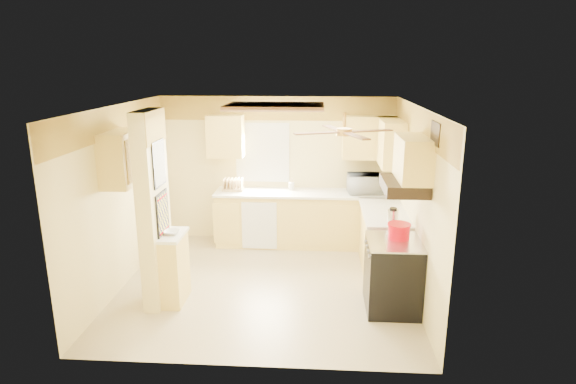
# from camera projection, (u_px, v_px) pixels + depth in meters

# --- Properties ---
(floor) EXTENTS (4.00, 4.00, 0.00)m
(floor) POSITION_uv_depth(u_px,v_px,m) (266.00, 285.00, 6.82)
(floor) COLOR tan
(floor) RESTS_ON ground
(ceiling) EXTENTS (4.00, 4.00, 0.00)m
(ceiling) POSITION_uv_depth(u_px,v_px,m) (264.00, 106.00, 6.16)
(ceiling) COLOR white
(ceiling) RESTS_ON wall_back
(wall_back) EXTENTS (4.00, 0.00, 4.00)m
(wall_back) POSITION_uv_depth(u_px,v_px,m) (277.00, 170.00, 8.32)
(wall_back) COLOR beige
(wall_back) RESTS_ON floor
(wall_front) EXTENTS (4.00, 0.00, 4.00)m
(wall_front) POSITION_uv_depth(u_px,v_px,m) (243.00, 254.00, 4.66)
(wall_front) COLOR beige
(wall_front) RESTS_ON floor
(wall_left) EXTENTS (0.00, 3.80, 3.80)m
(wall_left) POSITION_uv_depth(u_px,v_px,m) (121.00, 197.00, 6.62)
(wall_left) COLOR beige
(wall_left) RESTS_ON floor
(wall_right) EXTENTS (0.00, 3.80, 3.80)m
(wall_right) POSITION_uv_depth(u_px,v_px,m) (415.00, 203.00, 6.37)
(wall_right) COLOR beige
(wall_right) RESTS_ON floor
(wallpaper_border) EXTENTS (4.00, 0.02, 0.40)m
(wallpaper_border) POSITION_uv_depth(u_px,v_px,m) (277.00, 109.00, 8.03)
(wallpaper_border) COLOR gold
(wallpaper_border) RESTS_ON wall_back
(partition_column) EXTENTS (0.20, 0.70, 2.50)m
(partition_column) POSITION_uv_depth(u_px,v_px,m) (154.00, 210.00, 6.04)
(partition_column) COLOR beige
(partition_column) RESTS_ON floor
(partition_ledge) EXTENTS (0.25, 0.55, 0.90)m
(partition_ledge) POSITION_uv_depth(u_px,v_px,m) (175.00, 269.00, 6.24)
(partition_ledge) COLOR #E1BF58
(partition_ledge) RESTS_ON floor
(ledge_top) EXTENTS (0.28, 0.58, 0.04)m
(ledge_top) POSITION_uv_depth(u_px,v_px,m) (172.00, 235.00, 6.12)
(ledge_top) COLOR white
(ledge_top) RESTS_ON partition_ledge
(lower_cabinets_back) EXTENTS (3.00, 0.60, 0.90)m
(lower_cabinets_back) POSITION_uv_depth(u_px,v_px,m) (305.00, 220.00, 8.21)
(lower_cabinets_back) COLOR #E1BF58
(lower_cabinets_back) RESTS_ON floor
(lower_cabinets_right) EXTENTS (0.60, 1.40, 0.90)m
(lower_cabinets_right) POSITION_uv_depth(u_px,v_px,m) (383.00, 242.00, 7.17)
(lower_cabinets_right) COLOR #E1BF58
(lower_cabinets_right) RESTS_ON floor
(countertop_back) EXTENTS (3.04, 0.64, 0.04)m
(countertop_back) POSITION_uv_depth(u_px,v_px,m) (305.00, 193.00, 8.08)
(countertop_back) COLOR white
(countertop_back) RESTS_ON lower_cabinets_back
(countertop_right) EXTENTS (0.64, 1.44, 0.04)m
(countertop_right) POSITION_uv_depth(u_px,v_px,m) (384.00, 212.00, 7.05)
(countertop_right) COLOR white
(countertop_right) RESTS_ON lower_cabinets_right
(dishwasher_panel) EXTENTS (0.58, 0.02, 0.80)m
(dishwasher_panel) POSITION_uv_depth(u_px,v_px,m) (259.00, 226.00, 7.96)
(dishwasher_panel) COLOR white
(dishwasher_panel) RESTS_ON lower_cabinets_back
(window) EXTENTS (0.92, 0.02, 1.02)m
(window) POSITION_uv_depth(u_px,v_px,m) (263.00, 153.00, 8.24)
(window) COLOR white
(window) RESTS_ON wall_back
(upper_cab_back_left) EXTENTS (0.60, 0.35, 0.70)m
(upper_cab_back_left) POSITION_uv_depth(u_px,v_px,m) (226.00, 136.00, 8.05)
(upper_cab_back_left) COLOR #E1BF58
(upper_cab_back_left) RESTS_ON wall_back
(upper_cab_back_right) EXTENTS (0.90, 0.35, 0.70)m
(upper_cab_back_right) POSITION_uv_depth(u_px,v_px,m) (370.00, 138.00, 7.90)
(upper_cab_back_right) COLOR #E1BF58
(upper_cab_back_right) RESTS_ON wall_back
(upper_cab_right) EXTENTS (0.35, 1.00, 0.70)m
(upper_cab_right) POSITION_uv_depth(u_px,v_px,m) (391.00, 142.00, 7.42)
(upper_cab_right) COLOR #E1BF58
(upper_cab_right) RESTS_ON wall_right
(upper_cab_left_wall) EXTENTS (0.35, 0.75, 0.70)m
(upper_cab_left_wall) POSITION_uv_depth(u_px,v_px,m) (122.00, 158.00, 6.21)
(upper_cab_left_wall) COLOR #E1BF58
(upper_cab_left_wall) RESTS_ON wall_left
(upper_cab_over_stove) EXTENTS (0.35, 0.76, 0.52)m
(upper_cab_over_stove) POSITION_uv_depth(u_px,v_px,m) (413.00, 159.00, 5.66)
(upper_cab_over_stove) COLOR #E1BF58
(upper_cab_over_stove) RESTS_ON wall_right
(stove) EXTENTS (0.68, 0.77, 0.92)m
(stove) POSITION_uv_depth(u_px,v_px,m) (393.00, 274.00, 6.06)
(stove) COLOR black
(stove) RESTS_ON floor
(range_hood) EXTENTS (0.50, 0.76, 0.14)m
(range_hood) POSITION_uv_depth(u_px,v_px,m) (404.00, 186.00, 5.76)
(range_hood) COLOR black
(range_hood) RESTS_ON upper_cab_over_stove
(poster_menu) EXTENTS (0.02, 0.42, 0.57)m
(poster_menu) POSITION_uv_depth(u_px,v_px,m) (159.00, 164.00, 5.88)
(poster_menu) COLOR black
(poster_menu) RESTS_ON partition_column
(poster_nashville) EXTENTS (0.02, 0.42, 0.57)m
(poster_nashville) POSITION_uv_depth(u_px,v_px,m) (163.00, 214.00, 6.05)
(poster_nashville) COLOR black
(poster_nashville) RESTS_ON partition_column
(ceiling_light_panel) EXTENTS (1.35, 0.95, 0.06)m
(ceiling_light_panel) POSITION_uv_depth(u_px,v_px,m) (275.00, 107.00, 6.65)
(ceiling_light_panel) COLOR brown
(ceiling_light_panel) RESTS_ON ceiling
(ceiling_fan) EXTENTS (1.15, 1.15, 0.26)m
(ceiling_fan) POSITION_uv_depth(u_px,v_px,m) (344.00, 131.00, 5.48)
(ceiling_fan) COLOR gold
(ceiling_fan) RESTS_ON ceiling
(vent_grate) EXTENTS (0.02, 0.40, 0.25)m
(vent_grate) POSITION_uv_depth(u_px,v_px,m) (436.00, 133.00, 5.23)
(vent_grate) COLOR black
(vent_grate) RESTS_ON wall_right
(microwave) EXTENTS (0.61, 0.44, 0.32)m
(microwave) POSITION_uv_depth(u_px,v_px,m) (365.00, 184.00, 7.98)
(microwave) COLOR white
(microwave) RESTS_ON countertop_back
(bowl) EXTENTS (0.20, 0.20, 0.05)m
(bowl) POSITION_uv_depth(u_px,v_px,m) (172.00, 232.00, 6.10)
(bowl) COLOR white
(bowl) RESTS_ON ledge_top
(dutch_oven) EXTENTS (0.29, 0.29, 0.19)m
(dutch_oven) POSITION_uv_depth(u_px,v_px,m) (399.00, 231.00, 6.00)
(dutch_oven) COLOR red
(dutch_oven) RESTS_ON stove
(kettle) EXTENTS (0.15, 0.15, 0.22)m
(kettle) POSITION_uv_depth(u_px,v_px,m) (393.00, 216.00, 6.46)
(kettle) COLOR silver
(kettle) RESTS_ON countertop_right
(dish_rack) EXTENTS (0.35, 0.26, 0.20)m
(dish_rack) POSITION_uv_depth(u_px,v_px,m) (233.00, 186.00, 8.18)
(dish_rack) COLOR tan
(dish_rack) RESTS_ON countertop_back
(utensil_crock) EXTENTS (0.10, 0.10, 0.20)m
(utensil_crock) POSITION_uv_depth(u_px,v_px,m) (292.00, 186.00, 8.21)
(utensil_crock) COLOR white
(utensil_crock) RESTS_ON countertop_back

